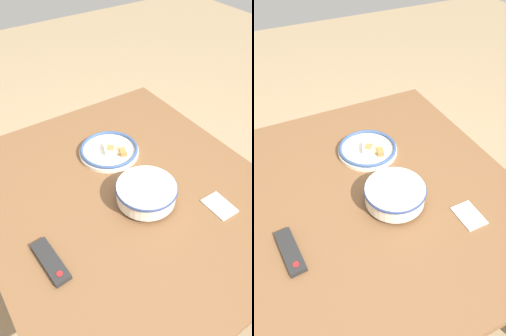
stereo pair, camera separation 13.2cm
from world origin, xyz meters
The scene contains 6 objects.
ground_plane centered at (0.00, 0.00, 0.00)m, with size 8.00×8.00×0.00m, color #9E8460.
dining_table centered at (0.00, 0.00, 0.63)m, with size 1.24×1.09×0.70m.
noodle_bowl centered at (-0.09, -0.04, 0.75)m, with size 0.23×0.23×0.08m.
food_plate centered at (0.22, -0.07, 0.72)m, with size 0.26×0.26×0.04m.
tv_remote centered at (-0.14, 0.38, 0.71)m, with size 0.18×0.07×0.02m.
folded_napkin centered at (-0.27, -0.25, 0.71)m, with size 0.12×0.08×0.01m.
Camera 1 is at (-0.74, 0.49, 1.64)m, focal length 35.00 mm.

